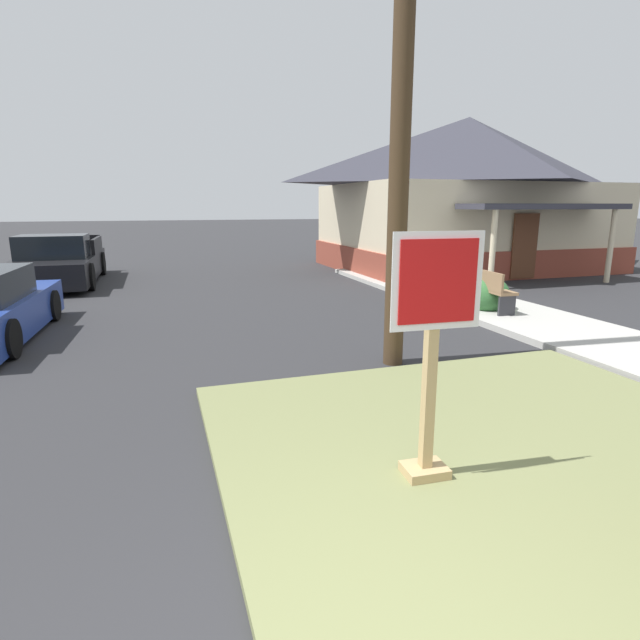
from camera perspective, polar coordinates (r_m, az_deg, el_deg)
grass_corner_patch at (r=5.06m, az=22.45°, el=-14.51°), size 5.42×5.38×0.08m
sidewalk_strip at (r=10.60m, az=23.64°, el=-0.29°), size 2.20×17.27×0.12m
stop_sign at (r=4.08m, az=12.59°, el=-4.83°), size 0.75×0.30×2.03m
manhole_cover at (r=4.50m, az=-3.75°, el=-17.59°), size 0.70×0.70×0.02m
pickup_truck_black at (r=16.72m, az=-27.61°, el=5.77°), size 2.15×5.56×1.48m
street_bench at (r=11.18m, az=18.51°, el=3.52°), size 0.53×1.52×0.85m
corner_house at (r=19.48m, az=16.26°, el=13.80°), size 9.76×8.26×5.33m
shrub_by_curb at (r=11.31m, az=18.53°, el=2.74°), size 0.93×0.93×0.82m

